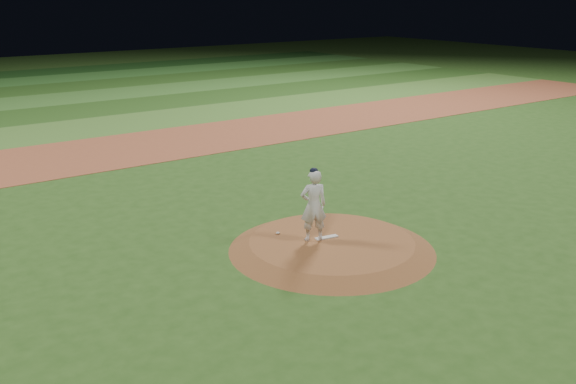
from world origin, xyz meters
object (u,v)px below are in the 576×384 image
(pitchers_mound, at_px, (332,245))
(rosin_bag, at_px, (278,233))
(pitcher_on_mound, at_px, (313,205))
(pitching_rubber, at_px, (326,237))

(pitchers_mound, height_order, rosin_bag, rosin_bag)
(rosin_bag, bearing_deg, pitcher_on_mound, -60.49)
(pitchers_mound, xyz_separation_m, pitching_rubber, (0.02, 0.24, 0.14))
(rosin_bag, height_order, pitcher_on_mound, pitcher_on_mound)
(pitchers_mound, distance_m, pitching_rubber, 0.28)
(pitchers_mound, xyz_separation_m, pitcher_on_mound, (-0.37, 0.34, 1.11))
(pitchers_mound, height_order, pitching_rubber, pitching_rubber)
(pitching_rubber, distance_m, pitcher_on_mound, 1.04)
(pitching_rubber, bearing_deg, pitcher_on_mound, 175.77)
(pitchers_mound, distance_m, pitcher_on_mound, 1.21)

